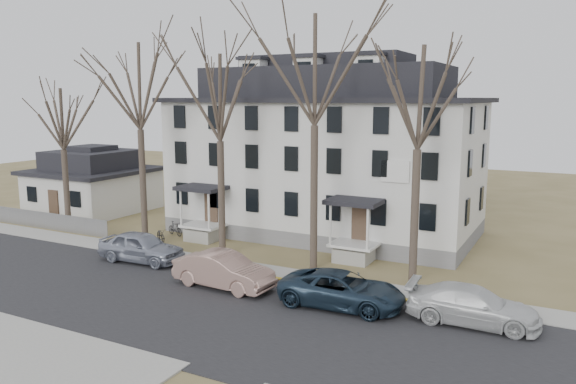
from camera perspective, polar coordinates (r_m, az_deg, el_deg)
The scene contains 18 objects.
ground at distance 23.72m, azimuth -10.06°, elevation -13.51°, with size 120.00×120.00×0.00m, color olive.
main_road at distance 25.20m, azimuth -7.23°, elevation -12.02°, with size 120.00×10.00×0.04m, color #27272A.
far_sidewalk at distance 30.02m, azimuth -0.62°, elevation -8.37°, with size 120.00×2.00×0.08m, color #A09F97.
yellow_curb at distance 27.32m, azimuth 7.89°, elevation -10.30°, with size 14.00×0.25×0.06m, color gold.
boarding_house at distance 38.59m, azimuth 3.75°, elevation 3.77°, with size 20.80×12.36×12.05m.
small_house at distance 49.10m, azimuth -19.16°, elevation 0.81°, with size 8.70×8.70×5.00m.
fence at distance 44.59m, azimuth -24.19°, elevation -3.28°, with size 14.00×0.06×1.20m, color gray.
tree_far_left at distance 36.47m, azimuth -14.95°, elevation 10.96°, with size 8.40×8.40×13.72m.
tree_mid_left at distance 32.72m, azimuth -6.99°, elevation 10.11°, with size 7.80×7.80×12.74m.
tree_center at distance 29.80m, azimuth 2.76°, elevation 13.09°, with size 9.00×9.00×14.70m.
tree_mid_right at distance 27.87m, azimuth 13.21°, elevation 10.05°, with size 7.80×7.80×12.74m.
tree_bungalow at distance 41.50m, azimuth -22.03°, elevation 7.30°, with size 6.60×6.60×10.78m.
car_silver at distance 33.01m, azimuth -14.68°, elevation -5.48°, with size 2.03×5.05×1.72m, color #999FB1.
car_tan at distance 27.91m, azimuth -6.56°, elevation -7.98°, with size 1.81×5.20×1.71m, color #A27D71.
car_navy at distance 25.44m, azimuth 5.50°, elevation -9.91°, with size 2.58×5.60×1.56m, color #1E2F3F.
car_white at distance 24.71m, azimuth 18.25°, elevation -10.97°, with size 2.16×5.32×1.54m, color silver.
bicycle_left at distance 37.50m, azimuth -12.79°, elevation -4.32°, with size 0.55×1.58×0.83m, color black.
bicycle_right at distance 38.80m, azimuth -11.41°, elevation -3.71°, with size 0.45×1.58×0.95m, color black.
Camera 1 is at (13.52, -17.17, 9.20)m, focal length 35.00 mm.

